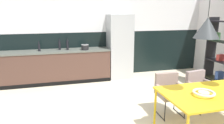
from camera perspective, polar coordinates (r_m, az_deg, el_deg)
name	(u,v)px	position (r m, az deg, el deg)	size (l,w,h in m)	color
ground_plane	(150,123)	(3.84, 10.46, -16.47)	(8.25, 8.25, 0.00)	beige
back_wall_splashback_dark	(109,53)	(6.37, -0.96, 2.42)	(6.34, 0.12, 1.34)	black
back_wall_panel_upper	(108,9)	(6.24, -1.01, 14.59)	(6.34, 0.12, 1.34)	silver
kitchen_counter	(57,66)	(5.89, -15.07, -1.17)	(2.94, 0.63, 0.90)	#50352C
refrigerator_column	(120,47)	(6.04, 2.13, 4.28)	(0.68, 0.60, 1.86)	#ADAFB2
dining_table	(219,95)	(3.51, 27.70, -8.05)	(1.73, 0.94, 0.75)	gold
armchair_corner_seat	(169,89)	(4.07, 15.59, -7.17)	(0.50, 0.48, 0.78)	gray
armchair_far_side	(199,85)	(4.51, 23.11, -5.99)	(0.55, 0.54, 0.76)	gray
fruit_bowl	(204,93)	(3.23, 24.18, -7.87)	(0.31, 0.31, 0.07)	silver
cooking_pot	(85,47)	(5.70, -7.53, 4.11)	(0.21, 0.21, 0.17)	black
bottle_vinegar_dark	(60,45)	(5.84, -14.37, 4.56)	(0.07, 0.07, 0.31)	black
bottle_spice_small	(39,47)	(5.79, -19.62, 3.85)	(0.06, 0.06, 0.26)	black
bottle_oil_tall	(67,45)	(5.78, -12.29, 4.63)	(0.07, 0.07, 0.31)	black
open_shelf_unit	(223,53)	(5.68, 28.52, 2.27)	(0.30, 0.92, 1.88)	black
pendant_lamp_over_table_near	(207,28)	(3.07, 24.91, 8.65)	(0.34, 0.34, 1.06)	black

